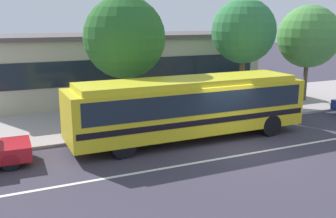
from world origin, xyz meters
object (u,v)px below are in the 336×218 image
at_px(bus_stop_sign, 244,90).
at_px(street_tree_far_end, 309,37).
at_px(pedestrian_standing_by_tree, 193,105).
at_px(street_tree_mid_block, 244,31).
at_px(pedestrian_walking_along_curb, 252,97).
at_px(pedestrian_waiting_near_sign, 205,102).
at_px(street_tree_near_stop, 125,38).
at_px(transit_bus, 189,104).

bearing_deg(bus_stop_sign, street_tree_far_end, 18.84).
distance_m(pedestrian_standing_by_tree, street_tree_mid_block, 6.48).
bearing_deg(pedestrian_walking_along_curb, pedestrian_standing_by_tree, -175.93).
relative_size(pedestrian_walking_along_curb, street_tree_mid_block, 0.27).
bearing_deg(pedestrian_waiting_near_sign, pedestrian_walking_along_curb, -0.17).
height_order(pedestrian_standing_by_tree, street_tree_far_end, street_tree_far_end).
xyz_separation_m(pedestrian_walking_along_curb, street_tree_near_stop, (-6.61, 1.65, 3.22)).
xyz_separation_m(pedestrian_waiting_near_sign, pedestrian_standing_by_tree, (-0.86, -0.28, 0.01)).
height_order(pedestrian_walking_along_curb, street_tree_near_stop, street_tree_near_stop).
relative_size(pedestrian_waiting_near_sign, street_tree_near_stop, 0.27).
distance_m(transit_bus, pedestrian_walking_along_curb, 5.36).
height_order(transit_bus, street_tree_mid_block, street_tree_mid_block).
distance_m(street_tree_mid_block, street_tree_far_end, 4.71).
bearing_deg(street_tree_far_end, transit_bus, -158.91).
xyz_separation_m(pedestrian_walking_along_curb, street_tree_far_end, (5.68, 2.03, 3.03)).
relative_size(pedestrian_standing_by_tree, bus_stop_sign, 0.74).
bearing_deg(pedestrian_waiting_near_sign, pedestrian_standing_by_tree, -162.12).
height_order(pedestrian_waiting_near_sign, pedestrian_walking_along_curb, pedestrian_walking_along_curb).
bearing_deg(street_tree_far_end, street_tree_near_stop, -178.24).
relative_size(pedestrian_walking_along_curb, street_tree_near_stop, 0.28).
relative_size(transit_bus, street_tree_near_stop, 1.71).
relative_size(pedestrian_waiting_near_sign, street_tree_mid_block, 0.27).
bearing_deg(street_tree_far_end, pedestrian_standing_by_tree, -166.36).
xyz_separation_m(street_tree_near_stop, street_tree_far_end, (12.29, 0.38, -0.19)).
distance_m(bus_stop_sign, street_tree_mid_block, 4.25).
distance_m(bus_stop_sign, street_tree_near_stop, 6.80).
bearing_deg(pedestrian_walking_along_curb, transit_bus, -157.26).
distance_m(pedestrian_standing_by_tree, street_tree_far_end, 10.20).
bearing_deg(street_tree_near_stop, bus_stop_sign, -16.69).
bearing_deg(transit_bus, pedestrian_waiting_near_sign, 45.86).
height_order(street_tree_near_stop, street_tree_mid_block, street_tree_mid_block).
height_order(pedestrian_waiting_near_sign, pedestrian_standing_by_tree, same).
bearing_deg(bus_stop_sign, pedestrian_walking_along_curb, 11.82).
xyz_separation_m(pedestrian_waiting_near_sign, bus_stop_sign, (2.26, -0.15, 0.49)).
relative_size(bus_stop_sign, street_tree_mid_block, 0.36).
bearing_deg(pedestrian_waiting_near_sign, street_tree_near_stop, 156.07).
relative_size(pedestrian_waiting_near_sign, pedestrian_walking_along_curb, 0.97).
height_order(pedestrian_walking_along_curb, street_tree_mid_block, street_tree_mid_block).
bearing_deg(pedestrian_walking_along_curb, bus_stop_sign, -168.18).
bearing_deg(pedestrian_walking_along_curb, street_tree_near_stop, 165.99).
relative_size(street_tree_near_stop, street_tree_mid_block, 0.99).
bearing_deg(street_tree_far_end, pedestrian_waiting_near_sign, -166.79).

